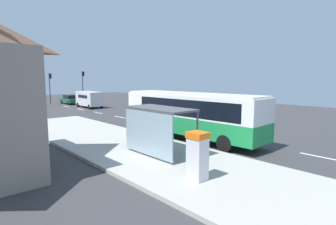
{
  "coord_description": "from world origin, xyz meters",
  "views": [
    {
      "loc": [
        -15.17,
        -10.58,
        4.22
      ],
      "look_at": [
        -1.0,
        4.89,
        1.5
      ],
      "focal_mm": 28.25,
      "sensor_mm": 36.0,
      "label": 1
    }
  ],
  "objects": [
    {
      "name": "traffic_light_far_side",
      "position": [
        -3.1,
        35.06,
        3.1
      ],
      "size": [
        0.49,
        0.28,
        4.64
      ],
      "color": "#2D2D2D",
      "rests_on": "ground"
    },
    {
      "name": "ticket_machine",
      "position": [
        -7.42,
        -3.86,
        1.17
      ],
      "size": [
        0.66,
        0.76,
        1.94
      ],
      "color": "silver",
      "rests_on": "sidewalk_platform"
    },
    {
      "name": "recycling_bin_orange",
      "position": [
        -4.2,
        2.81,
        0.66
      ],
      "size": [
        0.52,
        0.52,
        0.95
      ],
      "primitive_type": "cylinder",
      "color": "orange",
      "rests_on": "sidewalk_platform"
    },
    {
      "name": "lane_stripe_seg_2",
      "position": [
        0.25,
        4.0,
        0.01
      ],
      "size": [
        0.16,
        2.2,
        0.01
      ],
      "primitive_type": "cube",
      "color": "silver",
      "rests_on": "ground"
    },
    {
      "name": "sidewalk_platform",
      "position": [
        -6.4,
        2.0,
        0.09
      ],
      "size": [
        6.2,
        30.0,
        0.18
      ],
      "primitive_type": "cube",
      "color": "#ADAAA3",
      "rests_on": "ground"
    },
    {
      "name": "lane_stripe_seg_7",
      "position": [
        0.25,
        29.0,
        0.01
      ],
      "size": [
        0.16,
        2.2,
        0.01
      ],
      "primitive_type": "cube",
      "color": "silver",
      "rests_on": "ground"
    },
    {
      "name": "lane_stripe_seg_1",
      "position": [
        0.25,
        -1.0,
        0.01
      ],
      "size": [
        0.16,
        2.2,
        0.01
      ],
      "primitive_type": "cube",
      "color": "silver",
      "rests_on": "ground"
    },
    {
      "name": "ground_plane",
      "position": [
        0.0,
        14.0,
        -0.02
      ],
      "size": [
        56.0,
        92.0,
        0.04
      ],
      "primitive_type": "cube",
      "color": "#38383A"
    },
    {
      "name": "white_van",
      "position": [
        2.2,
        25.25,
        1.34
      ],
      "size": [
        2.19,
        5.27,
        2.3
      ],
      "color": "silver",
      "rests_on": "ground"
    },
    {
      "name": "sedan_near",
      "position": [
        2.3,
        32.46,
        0.79
      ],
      "size": [
        1.91,
        4.43,
        1.52
      ],
      "color": "#195933",
      "rests_on": "ground"
    },
    {
      "name": "lane_stripe_seg_5",
      "position": [
        0.25,
        19.0,
        0.01
      ],
      "size": [
        0.16,
        2.2,
        0.01
      ],
      "primitive_type": "cube",
      "color": "silver",
      "rests_on": "ground"
    },
    {
      "name": "lane_stripe_seg_6",
      "position": [
        0.25,
        24.0,
        0.01
      ],
      "size": [
        0.16,
        2.2,
        0.01
      ],
      "primitive_type": "cube",
      "color": "silver",
      "rests_on": "ground"
    },
    {
      "name": "recycling_bin_red",
      "position": [
        -4.2,
        3.51,
        0.66
      ],
      "size": [
        0.52,
        0.52,
        0.95
      ],
      "primitive_type": "cylinder",
      "color": "red",
      "rests_on": "sidewalk_platform"
    },
    {
      "name": "lane_stripe_seg_4",
      "position": [
        0.25,
        14.0,
        0.01
      ],
      "size": [
        0.16,
        2.2,
        0.01
      ],
      "primitive_type": "cube",
      "color": "silver",
      "rests_on": "ground"
    },
    {
      "name": "bus_shelter",
      "position": [
        -6.41,
        -0.04,
        2.1
      ],
      "size": [
        1.8,
        4.0,
        2.5
      ],
      "color": "#4C4C51",
      "rests_on": "sidewalk_platform"
    },
    {
      "name": "lane_stripe_seg_3",
      "position": [
        0.25,
        9.0,
        0.01
      ],
      "size": [
        0.16,
        2.2,
        0.01
      ],
      "primitive_type": "cube",
      "color": "silver",
      "rests_on": "ground"
    },
    {
      "name": "traffic_light_median",
      "position": [
        0.4,
        35.86,
        3.38
      ],
      "size": [
        0.49,
        0.28,
        5.1
      ],
      "color": "#2D2D2D",
      "rests_on": "ground"
    },
    {
      "name": "recycling_bin_blue",
      "position": [
        -4.2,
        2.11,
        0.66
      ],
      "size": [
        0.52,
        0.52,
        0.95
      ],
      "primitive_type": "cylinder",
      "color": "blue",
      "rests_on": "sidewalk_platform"
    },
    {
      "name": "bus",
      "position": [
        -1.71,
        1.91,
        1.84
      ],
      "size": [
        2.76,
        11.06,
        3.21
      ],
      "color": "#1E8C47",
      "rests_on": "ground"
    },
    {
      "name": "traffic_light_near_side",
      "position": [
        5.49,
        34.26,
        3.62
      ],
      "size": [
        0.49,
        0.28,
        5.49
      ],
      "color": "#2D2D2D",
      "rests_on": "ground"
    },
    {
      "name": "lane_stripe_seg_0",
      "position": [
        0.25,
        -6.0,
        0.01
      ],
      "size": [
        0.16,
        2.2,
        0.01
      ],
      "primitive_type": "cube",
      "color": "silver",
      "rests_on": "ground"
    }
  ]
}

